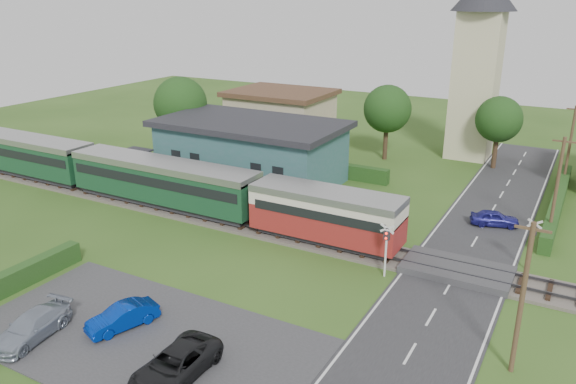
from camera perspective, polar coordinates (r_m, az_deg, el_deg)
The scene contains 29 objects.
ground at distance 36.05m, azimuth 0.31°, elevation -5.97°, with size 120.00×120.00×0.00m, color #2D4C19.
railway_track at distance 37.61m, azimuth 1.78°, elevation -4.67°, with size 76.00×3.20×0.49m.
road at distance 32.96m, azimuth 15.95°, elevation -9.32°, with size 6.00×70.00×0.05m, color #28282B.
car_park at distance 28.39m, azimuth -14.60°, elevation -14.21°, with size 17.00×9.00×0.08m, color #333335.
crossing_deck at distance 34.62m, azimuth 16.78°, elevation -7.58°, with size 6.20×3.40×0.45m, color #333335.
platform at distance 45.04m, azimuth -7.70°, elevation -0.51°, with size 30.00×3.00×0.45m, color gray.
equipment_hut at distance 49.58m, azimuth -15.25°, elevation 2.69°, with size 2.30×2.30×2.55m.
station_building at distance 48.83m, azimuth -3.79°, elevation 4.24°, with size 16.00×9.00×5.30m.
train at distance 45.46m, azimuth -15.60°, elevation 1.71°, with size 43.20×2.90×3.40m.
church_tower at distance 57.79m, azimuth 18.81°, elevation 13.25°, with size 6.00×6.00×17.60m.
house_west at distance 62.99m, azimuth -0.74°, elevation 7.84°, with size 10.80×8.80×5.50m.
hedge_carpark at distance 34.70m, azimuth -26.34°, elevation -8.12°, with size 0.80×9.00×1.20m, color #193814.
hedge_roadside at distance 47.01m, azimuth 25.68°, elevation -0.99°, with size 0.80×18.00×1.20m, color #193814.
hedge_station at distance 53.08m, azimuth -1.12°, elevation 3.24°, with size 22.00×0.80×1.30m, color #193814.
tree_a at distance 56.41m, azimuth -10.87°, elevation 8.81°, with size 5.20×5.20×8.00m.
tree_b at distance 55.49m, azimuth 10.06°, elevation 8.30°, with size 4.60×4.60×7.34m.
tree_c at distance 55.18m, azimuth 20.64°, elevation 6.91°, with size 4.20×4.20×6.78m.
utility_pole_b at distance 25.53m, azimuth 22.70°, elevation -9.86°, with size 1.40×0.22×7.00m.
utility_pole_c at distance 40.37m, azimuth 25.63°, elevation 0.41°, with size 1.40×0.22×7.00m.
utility_pole_d at distance 51.96m, azimuth 26.69°, elevation 4.18°, with size 1.40×0.22×7.00m.
crossing_signal_near at distance 32.49m, azimuth 9.95°, elevation -5.09°, with size 0.84×0.28×3.28m.
crossing_signal_far at distance 35.62m, azimuth 23.60°, elevation -4.26°, with size 0.84×0.28×3.28m.
streetlamp_west at distance 62.67m, azimuth -8.66°, elevation 7.80°, with size 0.30×0.30×5.15m.
car_on_road at distance 42.07m, azimuth 20.25°, elevation -2.51°, with size 1.31×3.26×1.11m, color navy.
car_park_blue at distance 29.10m, azimuth -16.46°, elevation -12.06°, with size 1.22×3.51×1.16m, color navy.
car_park_silver at distance 29.75m, azimuth -24.61°, elevation -12.33°, with size 1.70×4.19×1.22m, color #8B94A5.
car_park_dark at distance 25.22m, azimuth -11.39°, elevation -16.82°, with size 2.11×4.58×1.27m, color black.
pedestrian_near at distance 40.69m, azimuth 1.46°, elevation -0.85°, with size 0.66×0.43×1.81m, color gray.
pedestrian_far at distance 49.45m, azimuth -14.28°, elevation 2.18°, with size 0.82×0.64×1.69m, color gray.
Camera 1 is at (15.61, -28.57, 15.48)m, focal length 35.00 mm.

